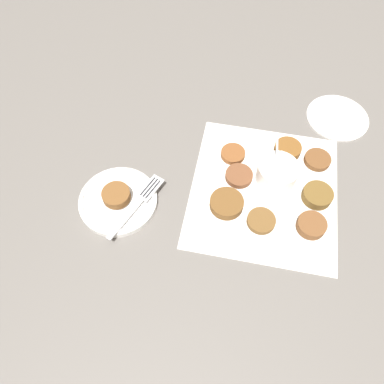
{
  "coord_description": "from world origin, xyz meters",
  "views": [
    {
      "loc": [
        -0.48,
        0.01,
        0.72
      ],
      "look_at": [
        -0.07,
        0.12,
        0.02
      ],
      "focal_mm": 35.0,
      "sensor_mm": 36.0,
      "label": 1
    }
  ],
  "objects_px": {
    "sauce_bowl": "(277,173)",
    "serving_plate": "(118,200)",
    "fork": "(141,200)",
    "extra_saucer": "(338,117)",
    "fritter_on_plate": "(116,195)"
  },
  "relations": [
    {
      "from": "fritter_on_plate",
      "to": "fork",
      "type": "distance_m",
      "value": 0.05
    },
    {
      "from": "serving_plate",
      "to": "fork",
      "type": "distance_m",
      "value": 0.05
    },
    {
      "from": "fritter_on_plate",
      "to": "fork",
      "type": "height_order",
      "value": "fritter_on_plate"
    },
    {
      "from": "sauce_bowl",
      "to": "serving_plate",
      "type": "xyz_separation_m",
      "value": [
        -0.16,
        0.33,
        -0.01
      ]
    },
    {
      "from": "sauce_bowl",
      "to": "extra_saucer",
      "type": "relative_size",
      "value": 0.63
    },
    {
      "from": "sauce_bowl",
      "to": "extra_saucer",
      "type": "distance_m",
      "value": 0.26
    },
    {
      "from": "sauce_bowl",
      "to": "fork",
      "type": "height_order",
      "value": "sauce_bowl"
    },
    {
      "from": "fork",
      "to": "extra_saucer",
      "type": "xyz_separation_m",
      "value": [
        0.38,
        -0.4,
        -0.02
      ]
    },
    {
      "from": "serving_plate",
      "to": "extra_saucer",
      "type": "xyz_separation_m",
      "value": [
        0.39,
        -0.45,
        -0.01
      ]
    },
    {
      "from": "fritter_on_plate",
      "to": "fork",
      "type": "xyz_separation_m",
      "value": [
        0.01,
        -0.05,
        -0.01
      ]
    },
    {
      "from": "fork",
      "to": "extra_saucer",
      "type": "distance_m",
      "value": 0.55
    },
    {
      "from": "extra_saucer",
      "to": "fork",
      "type": "bearing_deg",
      "value": 133.39
    },
    {
      "from": "sauce_bowl",
      "to": "fritter_on_plate",
      "type": "xyz_separation_m",
      "value": [
        -0.15,
        0.33,
        0.01
      ]
    },
    {
      "from": "sauce_bowl",
      "to": "fritter_on_plate",
      "type": "relative_size",
      "value": 1.62
    },
    {
      "from": "serving_plate",
      "to": "fritter_on_plate",
      "type": "relative_size",
      "value": 2.8
    }
  ]
}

